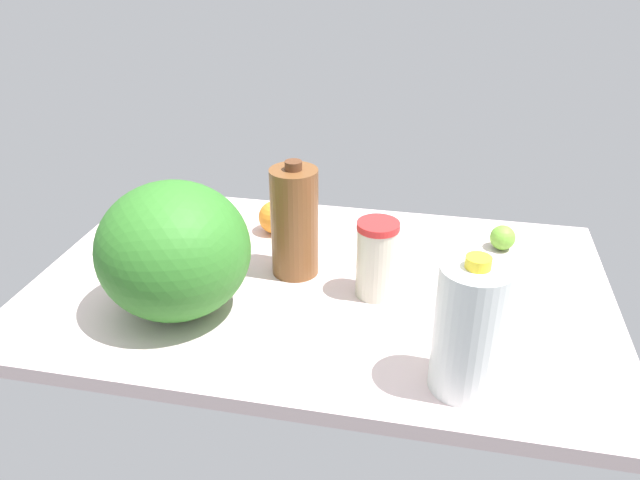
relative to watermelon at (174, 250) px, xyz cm
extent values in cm
cube|color=beige|center=(-24.91, -15.33, -14.61)|extent=(120.00, 76.00, 3.00)
ellipsoid|color=#317626|center=(0.00, 0.00, 0.00)|extent=(28.94, 28.94, 26.21)
cylinder|color=brown|center=(-18.81, -18.54, -1.28)|extent=(10.03, 10.03, 23.65)
cylinder|color=#59331E|center=(-18.81, -18.54, 11.45)|extent=(3.51, 3.51, 1.80)
cylinder|color=white|center=(-54.46, 11.87, -1.79)|extent=(11.26, 11.26, 22.63)
cylinder|color=yellow|center=(-54.46, 11.87, 10.42)|extent=(3.94, 3.94, 1.80)
cylinder|color=beige|center=(-36.90, -13.11, -5.68)|extent=(8.20, 8.20, 14.85)
cylinder|color=red|center=(-36.90, -13.11, 2.44)|extent=(8.44, 8.44, 1.40)
sphere|color=orange|center=(-9.56, -35.82, -9.13)|extent=(7.96, 7.96, 7.96)
sphere|color=orange|center=(13.06, -38.34, -9.47)|extent=(7.28, 7.28, 7.28)
sphere|color=#5EAE2F|center=(-54.62, -2.43, -10.19)|extent=(5.83, 5.83, 5.83)
sphere|color=#6BAF35|center=(-63.25, -38.07, -10.22)|extent=(5.78, 5.78, 5.78)
sphere|color=yellow|center=(13.25, -19.61, -9.57)|extent=(7.06, 7.06, 7.06)
camera|label=1|loc=(-47.51, 94.88, 56.58)|focal=35.00mm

